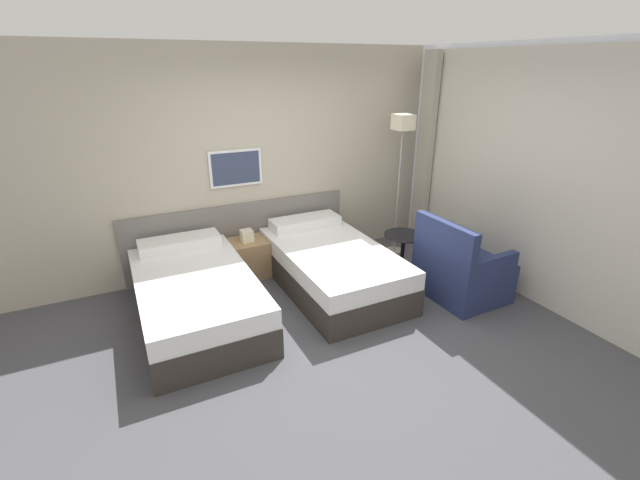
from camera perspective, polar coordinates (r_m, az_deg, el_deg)
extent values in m
plane|color=#47474C|center=(4.32, 2.50, -12.43)|extent=(16.00, 16.00, 0.00)
cube|color=#B7AD99|center=(5.45, -7.33, 10.42)|extent=(10.00, 0.06, 2.70)
cube|color=slate|center=(5.56, -10.50, 0.54)|extent=(2.85, 0.04, 0.86)
cube|color=white|center=(5.31, -11.17, 9.40)|extent=(0.64, 0.03, 0.44)
cube|color=#333D56|center=(5.29, -11.13, 9.36)|extent=(0.58, 0.01, 0.38)
cube|color=white|center=(5.06, 28.49, 6.97)|extent=(0.06, 4.43, 2.70)
cube|color=beige|center=(5.03, 28.13, 6.61)|extent=(0.03, 4.07, 2.64)
cube|color=#A8A393|center=(6.21, 13.81, 11.15)|extent=(0.10, 0.24, 2.64)
cube|color=#332D28|center=(4.63, -16.02, -8.49)|extent=(1.11, 1.98, 0.31)
cube|color=white|center=(4.51, -16.36, -5.70)|extent=(1.10, 1.96, 0.20)
cube|color=white|center=(5.13, -18.20, -0.40)|extent=(0.89, 0.34, 0.13)
cube|color=#332D28|center=(5.07, 1.65, -4.72)|extent=(1.11, 1.98, 0.31)
cube|color=white|center=(4.96, 1.68, -2.10)|extent=(1.10, 1.96, 0.20)
cube|color=white|center=(5.53, -2.01, 2.39)|extent=(0.89, 0.34, 0.13)
cube|color=#9E7A51|center=(5.40, -9.53, -2.38)|extent=(0.46, 0.42, 0.46)
cube|color=beige|center=(5.28, -9.73, 0.59)|extent=(0.14, 0.14, 0.14)
cylinder|color=#9E9993|center=(6.18, 9.84, -1.36)|extent=(0.24, 0.24, 0.02)
cylinder|color=#9E9993|center=(5.90, 10.38, 6.18)|extent=(0.02, 0.02, 1.67)
cube|color=beige|center=(5.71, 11.04, 15.19)|extent=(0.23, 0.23, 0.19)
cylinder|color=black|center=(5.45, 10.68, -4.82)|extent=(0.31, 0.31, 0.01)
cylinder|color=black|center=(5.33, 10.90, -2.16)|extent=(0.05, 0.05, 0.54)
cylinder|color=black|center=(5.22, 11.12, 0.64)|extent=(0.47, 0.47, 0.02)
cube|color=navy|center=(5.14, 18.40, -4.64)|extent=(0.78, 0.88, 0.45)
cube|color=navy|center=(4.73, 16.24, -0.46)|extent=(0.12, 0.87, 0.49)
cube|color=navy|center=(4.78, 22.10, -3.06)|extent=(0.65, 0.10, 0.18)
cube|color=navy|center=(5.26, 15.88, 0.08)|extent=(0.65, 0.10, 0.18)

